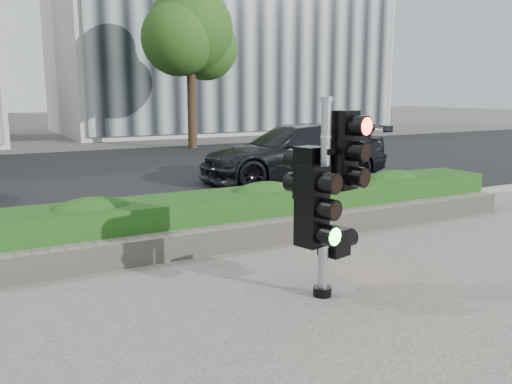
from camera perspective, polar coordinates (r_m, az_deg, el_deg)
ground at (r=5.98m, az=0.34°, el=-11.62°), size 120.00×120.00×0.00m
road at (r=15.25m, az=-18.16°, el=1.54°), size 60.00×13.00×0.02m
curb at (r=8.71m, az=-9.76°, el=-4.21°), size 60.00×0.25×0.12m
stone_wall at (r=7.54m, az=-6.69°, el=-5.34°), size 12.00×0.32×0.34m
hedge at (r=8.09m, az=-8.44°, el=-3.05°), size 12.00×1.00×0.68m
building_right at (r=33.04m, az=-4.11°, el=17.01°), size 18.00×10.00×12.00m
tree_right at (r=22.08m, az=-7.02°, el=16.24°), size 4.10×3.58×6.53m
traffic_signal at (r=5.86m, az=7.18°, el=0.39°), size 0.79×0.66×2.17m
car_dark at (r=13.84m, az=4.00°, el=4.19°), size 5.04×2.37×1.42m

